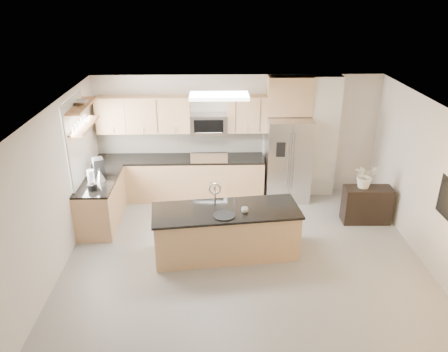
{
  "coord_description": "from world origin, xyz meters",
  "views": [
    {
      "loc": [
        -0.5,
        -5.67,
        4.32
      ],
      "look_at": [
        -0.33,
        1.3,
        1.22
      ],
      "focal_mm": 35.0,
      "sensor_mm": 36.0,
      "label": 1
    }
  ],
  "objects_px": {
    "island": "(226,232)",
    "kettle": "(100,175)",
    "refrigerator": "(288,159)",
    "credenza": "(366,205)",
    "bowl": "(80,102)",
    "flower_vase": "(366,170)",
    "range": "(209,177)",
    "microwave": "(209,124)",
    "coffee_maker": "(99,168)",
    "cup": "(245,210)",
    "blender": "(92,181)",
    "platter": "(224,215)"
  },
  "relations": [
    {
      "from": "flower_vase",
      "to": "cup",
      "type": "bearing_deg",
      "value": -153.42
    },
    {
      "from": "island",
      "to": "flower_vase",
      "type": "xyz_separation_m",
      "value": [
        2.67,
        1.08,
        0.65
      ]
    },
    {
      "from": "blender",
      "to": "bowl",
      "type": "xyz_separation_m",
      "value": [
        -0.18,
        0.55,
        1.29
      ]
    },
    {
      "from": "microwave",
      "to": "range",
      "type": "bearing_deg",
      "value": -90.0
    },
    {
      "from": "refrigerator",
      "to": "bowl",
      "type": "height_order",
      "value": "bowl"
    },
    {
      "from": "range",
      "to": "flower_vase",
      "type": "bearing_deg",
      "value": -20.41
    },
    {
      "from": "microwave",
      "to": "refrigerator",
      "type": "relative_size",
      "value": 0.43
    },
    {
      "from": "credenza",
      "to": "cup",
      "type": "height_order",
      "value": "cup"
    },
    {
      "from": "blender",
      "to": "island",
      "type": "bearing_deg",
      "value": -15.97
    },
    {
      "from": "microwave",
      "to": "refrigerator",
      "type": "distance_m",
      "value": 1.82
    },
    {
      "from": "cup",
      "to": "bowl",
      "type": "height_order",
      "value": "bowl"
    },
    {
      "from": "blender",
      "to": "coffee_maker",
      "type": "distance_m",
      "value": 0.62
    },
    {
      "from": "platter",
      "to": "blender",
      "type": "bearing_deg",
      "value": 159.16
    },
    {
      "from": "range",
      "to": "coffee_maker",
      "type": "distance_m",
      "value": 2.36
    },
    {
      "from": "island",
      "to": "kettle",
      "type": "distance_m",
      "value": 2.62
    },
    {
      "from": "island",
      "to": "platter",
      "type": "bearing_deg",
      "value": -105.96
    },
    {
      "from": "refrigerator",
      "to": "credenza",
      "type": "xyz_separation_m",
      "value": [
        1.4,
        -1.1,
        -0.53
      ]
    },
    {
      "from": "range",
      "to": "island",
      "type": "distance_m",
      "value": 2.2
    },
    {
      "from": "microwave",
      "to": "kettle",
      "type": "bearing_deg",
      "value": -148.53
    },
    {
      "from": "cup",
      "to": "range",
      "type": "bearing_deg",
      "value": 104.68
    },
    {
      "from": "island",
      "to": "platter",
      "type": "height_order",
      "value": "island"
    },
    {
      "from": "refrigerator",
      "to": "flower_vase",
      "type": "xyz_separation_m",
      "value": [
        1.31,
        -1.06,
        0.19
      ]
    },
    {
      "from": "cup",
      "to": "refrigerator",
      "type": "bearing_deg",
      "value": 64.68
    },
    {
      "from": "microwave",
      "to": "blender",
      "type": "bearing_deg",
      "value": -141.84
    },
    {
      "from": "credenza",
      "to": "coffee_maker",
      "type": "relative_size",
      "value": 2.55
    },
    {
      "from": "refrigerator",
      "to": "credenza",
      "type": "relative_size",
      "value": 1.97
    },
    {
      "from": "island",
      "to": "kettle",
      "type": "xyz_separation_m",
      "value": [
        -2.32,
        1.07,
        0.6
      ]
    },
    {
      "from": "cup",
      "to": "blender",
      "type": "distance_m",
      "value": 2.79
    },
    {
      "from": "refrigerator",
      "to": "bowl",
      "type": "relative_size",
      "value": 5.27
    },
    {
      "from": "credenza",
      "to": "blender",
      "type": "distance_m",
      "value": 5.19
    },
    {
      "from": "cup",
      "to": "flower_vase",
      "type": "distance_m",
      "value": 2.65
    },
    {
      "from": "microwave",
      "to": "island",
      "type": "xyz_separation_m",
      "value": [
        0.29,
        -2.31,
        -1.2
      ]
    },
    {
      "from": "island",
      "to": "flower_vase",
      "type": "bearing_deg",
      "value": 15.56
    },
    {
      "from": "credenza",
      "to": "platter",
      "type": "relative_size",
      "value": 2.51
    },
    {
      "from": "microwave",
      "to": "flower_vase",
      "type": "height_order",
      "value": "microwave"
    },
    {
      "from": "platter",
      "to": "flower_vase",
      "type": "xyz_separation_m",
      "value": [
        2.71,
        1.29,
        0.22
      ]
    },
    {
      "from": "kettle",
      "to": "bowl",
      "type": "height_order",
      "value": "bowl"
    },
    {
      "from": "microwave",
      "to": "blender",
      "type": "distance_m",
      "value": 2.69
    },
    {
      "from": "kettle",
      "to": "flower_vase",
      "type": "xyz_separation_m",
      "value": [
        4.99,
        0.01,
        0.06
      ]
    },
    {
      "from": "blender",
      "to": "platter",
      "type": "bearing_deg",
      "value": -20.84
    },
    {
      "from": "kettle",
      "to": "coffee_maker",
      "type": "xyz_separation_m",
      "value": [
        -0.07,
        0.22,
        0.06
      ]
    },
    {
      "from": "kettle",
      "to": "flower_vase",
      "type": "height_order",
      "value": "flower_vase"
    },
    {
      "from": "cup",
      "to": "kettle",
      "type": "relative_size",
      "value": 0.47
    },
    {
      "from": "microwave",
      "to": "kettle",
      "type": "relative_size",
      "value": 3.14
    },
    {
      "from": "credenza",
      "to": "microwave",
      "type": "bearing_deg",
      "value": 158.43
    },
    {
      "from": "cup",
      "to": "bowl",
      "type": "relative_size",
      "value": 0.34
    },
    {
      "from": "cup",
      "to": "kettle",
      "type": "xyz_separation_m",
      "value": [
        -2.62,
        1.17,
        0.13
      ]
    },
    {
      "from": "credenza",
      "to": "platter",
      "type": "xyz_separation_m",
      "value": [
        -2.8,
        -1.25,
        0.5
      ]
    },
    {
      "from": "cup",
      "to": "bowl",
      "type": "bearing_deg",
      "value": 154.95
    },
    {
      "from": "range",
      "to": "microwave",
      "type": "height_order",
      "value": "microwave"
    }
  ]
}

